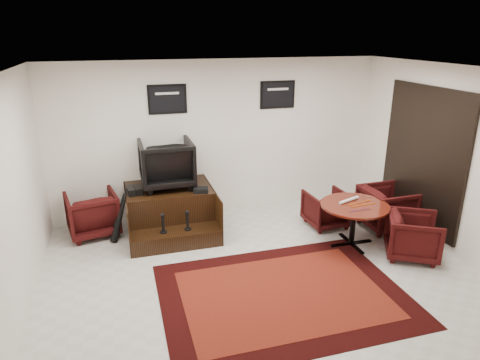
{
  "coord_description": "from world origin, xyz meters",
  "views": [
    {
      "loc": [
        -1.74,
        -4.88,
        3.25
      ],
      "look_at": [
        -0.07,
        0.9,
        1.14
      ],
      "focal_mm": 32.0,
      "sensor_mm": 36.0,
      "label": 1
    }
  ],
  "objects_px": {
    "shine_podium": "(170,211)",
    "armchair_side": "(92,212)",
    "table_chair_window": "(387,206)",
    "meeting_table": "(354,210)",
    "table_chair_back": "(326,207)",
    "table_chair_corner": "(413,234)",
    "shine_chair": "(166,161)"
  },
  "relations": [
    {
      "from": "armchair_side",
      "to": "shine_chair",
      "type": "bearing_deg",
      "value": 166.94
    },
    {
      "from": "shine_podium",
      "to": "table_chair_back",
      "type": "distance_m",
      "value": 2.7
    },
    {
      "from": "meeting_table",
      "to": "table_chair_corner",
      "type": "xyz_separation_m",
      "value": [
        0.67,
        -0.59,
        -0.23
      ]
    },
    {
      "from": "table_chair_back",
      "to": "table_chair_corner",
      "type": "bearing_deg",
      "value": 115.53
    },
    {
      "from": "armchair_side",
      "to": "table_chair_back",
      "type": "relative_size",
      "value": 1.17
    },
    {
      "from": "armchair_side",
      "to": "table_chair_back",
      "type": "xyz_separation_m",
      "value": [
        3.91,
        -0.78,
        -0.06
      ]
    },
    {
      "from": "shine_chair",
      "to": "table_chair_back",
      "type": "distance_m",
      "value": 2.87
    },
    {
      "from": "shine_podium",
      "to": "table_chair_back",
      "type": "relative_size",
      "value": 2.16
    },
    {
      "from": "shine_chair",
      "to": "armchair_side",
      "type": "height_order",
      "value": "shine_chair"
    },
    {
      "from": "shine_podium",
      "to": "shine_chair",
      "type": "bearing_deg",
      "value": 90.0
    },
    {
      "from": "meeting_table",
      "to": "table_chair_window",
      "type": "distance_m",
      "value": 1.0
    },
    {
      "from": "table_chair_corner",
      "to": "shine_podium",
      "type": "bearing_deg",
      "value": 89.47
    },
    {
      "from": "armchair_side",
      "to": "table_chair_window",
      "type": "distance_m",
      "value": 5.0
    },
    {
      "from": "table_chair_window",
      "to": "table_chair_corner",
      "type": "height_order",
      "value": "table_chair_window"
    },
    {
      "from": "shine_podium",
      "to": "table_chair_corner",
      "type": "bearing_deg",
      "value": -30.02
    },
    {
      "from": "armchair_side",
      "to": "meeting_table",
      "type": "relative_size",
      "value": 0.76
    },
    {
      "from": "table_chair_back",
      "to": "table_chair_window",
      "type": "distance_m",
      "value": 1.03
    },
    {
      "from": "table_chair_corner",
      "to": "table_chair_back",
      "type": "bearing_deg",
      "value": 58.05
    },
    {
      "from": "shine_podium",
      "to": "table_chair_back",
      "type": "height_order",
      "value": "shine_podium"
    },
    {
      "from": "armchair_side",
      "to": "table_chair_corner",
      "type": "bearing_deg",
      "value": 144.05
    },
    {
      "from": "armchair_side",
      "to": "meeting_table",
      "type": "distance_m",
      "value": 4.28
    },
    {
      "from": "table_chair_corner",
      "to": "meeting_table",
      "type": "bearing_deg",
      "value": 77.99
    },
    {
      "from": "armchair_side",
      "to": "table_chair_window",
      "type": "bearing_deg",
      "value": 155.53
    },
    {
      "from": "meeting_table",
      "to": "table_chair_corner",
      "type": "relative_size",
      "value": 1.42
    },
    {
      "from": "meeting_table",
      "to": "table_chair_back",
      "type": "bearing_deg",
      "value": 95.32
    },
    {
      "from": "shine_chair",
      "to": "meeting_table",
      "type": "relative_size",
      "value": 0.84
    },
    {
      "from": "meeting_table",
      "to": "table_chair_corner",
      "type": "distance_m",
      "value": 0.93
    },
    {
      "from": "shine_podium",
      "to": "armchair_side",
      "type": "distance_m",
      "value": 1.28
    },
    {
      "from": "armchair_side",
      "to": "table_chair_back",
      "type": "distance_m",
      "value": 3.98
    },
    {
      "from": "armchair_side",
      "to": "table_chair_window",
      "type": "xyz_separation_m",
      "value": [
        4.87,
        -1.15,
        0.0
      ]
    },
    {
      "from": "shine_podium",
      "to": "table_chair_corner",
      "type": "height_order",
      "value": "table_chair_corner"
    },
    {
      "from": "meeting_table",
      "to": "table_chair_window",
      "type": "relative_size",
      "value": 1.3
    }
  ]
}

